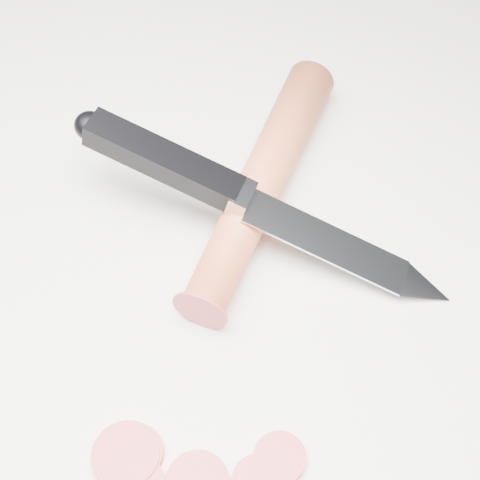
{
  "coord_description": "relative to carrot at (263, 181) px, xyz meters",
  "views": [
    {
      "loc": [
        0.04,
        -0.2,
        0.39
      ],
      "look_at": [
        0.06,
        0.06,
        0.02
      ],
      "focal_mm": 50.0,
      "sensor_mm": 36.0,
      "label": 1
    }
  ],
  "objects": [
    {
      "name": "ground",
      "position": [
        -0.08,
        -0.11,
        -0.02
      ],
      "size": [
        2.4,
        2.4,
        0.0
      ],
      "primitive_type": "plane",
      "color": "white",
      "rests_on": "ground"
    },
    {
      "name": "carrot",
      "position": [
        0.0,
        0.0,
        0.0
      ],
      "size": [
        0.13,
        0.22,
        0.03
      ],
      "primitive_type": "cylinder",
      "rotation": [
        1.57,
        0.0,
        -0.45
      ],
      "color": "#D8532C",
      "rests_on": "ground"
    },
    {
      "name": "carrot_slice_0",
      "position": [
        -0.09,
        -0.18,
        -0.02
      ],
      "size": [
        0.03,
        0.03,
        0.01
      ],
      "primitive_type": "cylinder",
      "color": "#C23735",
      "rests_on": "ground"
    },
    {
      "name": "carrot_slice_1",
      "position": [
        -0.01,
        -0.19,
        -0.02
      ],
      "size": [
        0.03,
        0.03,
        0.01
      ],
      "primitive_type": "cylinder",
      "color": "#C23735",
      "rests_on": "ground"
    },
    {
      "name": "carrot_slice_5",
      "position": [
        -0.09,
        -0.18,
        -0.02
      ],
      "size": [
        0.04,
        0.04,
        0.01
      ],
      "primitive_type": "cylinder",
      "color": "#C23735",
      "rests_on": "ground"
    },
    {
      "name": "kitchen_knife",
      "position": [
        -0.0,
        -0.04,
        0.02
      ],
      "size": [
        0.26,
        0.14,
        0.08
      ],
      "primitive_type": null,
      "color": "#B5B7BC",
      "rests_on": "ground"
    }
  ]
}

